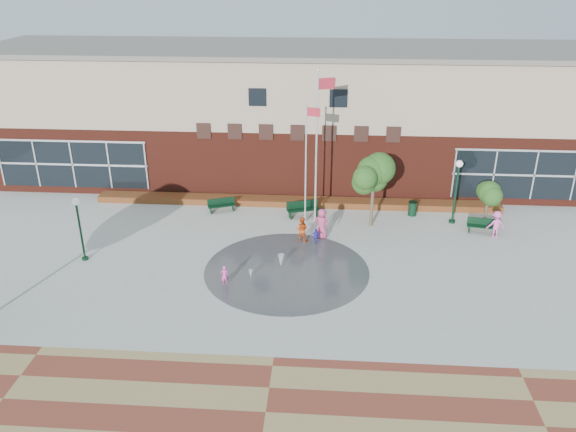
# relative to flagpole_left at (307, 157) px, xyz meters

# --- Properties ---
(ground) EXTENTS (120.00, 120.00, 0.00)m
(ground) POSITION_rel_flagpole_left_xyz_m (-0.72, -8.88, -4.16)
(ground) COLOR #666056
(ground) RESTS_ON ground
(plaza_concrete) EXTENTS (46.00, 18.00, 0.01)m
(plaza_concrete) POSITION_rel_flagpole_left_xyz_m (-0.72, -4.88, -4.15)
(plaza_concrete) COLOR #A8A8A0
(plaza_concrete) RESTS_ON ground
(paver_band) EXTENTS (46.00, 6.00, 0.01)m
(paver_band) POSITION_rel_flagpole_left_xyz_m (-0.72, -15.88, -4.15)
(paver_band) COLOR brown
(paver_band) RESTS_ON ground
(splash_pad) EXTENTS (8.40, 8.40, 0.01)m
(splash_pad) POSITION_rel_flagpole_left_xyz_m (-0.72, -5.88, -4.15)
(splash_pad) COLOR #383A3D
(splash_pad) RESTS_ON ground
(library_building) EXTENTS (44.40, 10.40, 9.20)m
(library_building) POSITION_rel_flagpole_left_xyz_m (-0.72, 8.60, 0.49)
(library_building) COLOR #591F15
(library_building) RESTS_ON ground
(flower_bed) EXTENTS (26.00, 1.20, 0.40)m
(flower_bed) POSITION_rel_flagpole_left_xyz_m (-0.72, 2.72, -4.16)
(flower_bed) COLOR #9E0D13
(flower_bed) RESTS_ON ground
(flagpole_left) EXTENTS (0.85, 0.31, 7.47)m
(flagpole_left) POSITION_rel_flagpole_left_xyz_m (0.00, 0.00, 0.00)
(flagpole_left) COLOR white
(flagpole_left) RESTS_ON ground
(flagpole_right) EXTENTS (1.04, 0.51, 9.09)m
(flagpole_right) POSITION_rel_flagpole_left_xyz_m (0.60, 0.43, 0.92)
(flagpole_right) COLOR white
(flagpole_right) RESTS_ON ground
(lamp_left) EXTENTS (0.37, 0.37, 3.52)m
(lamp_left) POSITION_rel_flagpole_left_xyz_m (-11.44, -5.51, -1.97)
(lamp_left) COLOR black
(lamp_left) RESTS_ON ground
(lamp_right) EXTENTS (0.42, 0.42, 3.97)m
(lamp_right) POSITION_rel_flagpole_left_xyz_m (8.83, 0.60, -1.69)
(lamp_right) COLOR black
(lamp_right) RESTS_ON ground
(bench_left) EXTENTS (1.77, 1.06, 0.86)m
(bench_left) POSITION_rel_flagpole_left_xyz_m (-5.35, 1.26, -3.88)
(bench_left) COLOR black
(bench_left) RESTS_ON ground
(bench_mid) EXTENTS (2.06, 1.16, 1.00)m
(bench_mid) POSITION_rel_flagpole_left_xyz_m (-0.20, 0.85, -3.83)
(bench_mid) COLOR black
(bench_mid) RESTS_ON ground
(bench_right) EXTENTS (1.79, 0.73, 0.87)m
(bench_right) POSITION_rel_flagpole_left_xyz_m (10.29, -0.72, -3.88)
(bench_right) COLOR black
(bench_right) RESTS_ON ground
(trash_can) EXTENTS (0.56, 0.56, 0.92)m
(trash_can) POSITION_rel_flagpole_left_xyz_m (6.57, 1.55, -3.69)
(trash_can) COLOR black
(trash_can) RESTS_ON ground
(tree_mid) EXTENTS (2.60, 2.60, 4.39)m
(tree_mid) POSITION_rel_flagpole_left_xyz_m (3.90, -0.20, -0.96)
(tree_mid) COLOR #47372A
(tree_mid) RESTS_ON ground
(tree_small_right) EXTENTS (1.90, 1.90, 3.24)m
(tree_small_right) POSITION_rel_flagpole_left_xyz_m (10.66, 0.30, -1.79)
(tree_small_right) COLOR #47372A
(tree_small_right) RESTS_ON ground
(water_jet_a) EXTENTS (0.34, 0.34, 0.67)m
(water_jet_a) POSITION_rel_flagpole_left_xyz_m (-1.04, -5.54, -4.16)
(water_jet_a) COLOR white
(water_jet_a) RESTS_ON ground
(water_jet_b) EXTENTS (0.20, 0.20, 0.45)m
(water_jet_b) POSITION_rel_flagpole_left_xyz_m (-2.44, -6.83, -4.16)
(water_jet_b) COLOR white
(water_jet_b) RESTS_ON ground
(child_splash) EXTENTS (0.42, 0.33, 1.03)m
(child_splash) POSITION_rel_flagpole_left_xyz_m (-3.62, -7.48, -3.64)
(child_splash) COLOR #E943AC
(child_splash) RESTS_ON ground
(adult_red) EXTENTS (0.81, 0.68, 1.48)m
(adult_red) POSITION_rel_flagpole_left_xyz_m (-0.12, -2.52, -3.42)
(adult_red) COLOR #CD4A15
(adult_red) RESTS_ON ground
(adult_pink) EXTENTS (0.98, 0.75, 1.77)m
(adult_pink) POSITION_rel_flagpole_left_xyz_m (0.99, -2.00, -3.27)
(adult_pink) COLOR #C93F70
(adult_pink) RESTS_ON ground
(child_blue) EXTENTS (0.58, 0.34, 0.93)m
(child_blue) POSITION_rel_flagpole_left_xyz_m (0.68, -2.78, -3.69)
(child_blue) COLOR #2D2EC0
(child_blue) RESTS_ON ground
(person_bench) EXTENTS (1.10, 0.71, 1.61)m
(person_bench) POSITION_rel_flagpole_left_xyz_m (10.86, -1.23, -3.35)
(person_bench) COLOR #E65BB2
(person_bench) RESTS_ON ground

